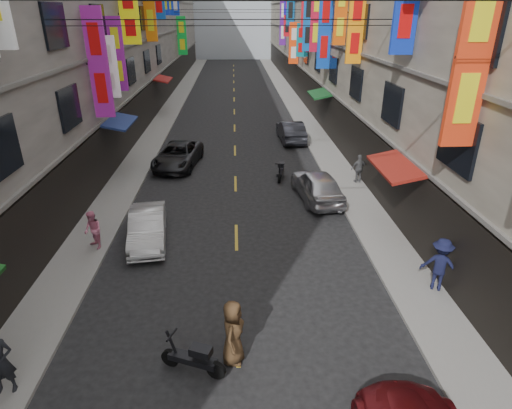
{
  "coord_description": "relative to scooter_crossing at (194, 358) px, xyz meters",
  "views": [
    {
      "loc": [
        0.04,
        2.45,
        8.56
      ],
      "look_at": [
        0.48,
        11.23,
        4.55
      ],
      "focal_mm": 30.0,
      "sensor_mm": 36.0,
      "label": 1
    }
  ],
  "objects": [
    {
      "name": "sidewalk_left",
      "position": [
        -4.86,
        31.17,
        -0.38
      ],
      "size": [
        2.0,
        90.0,
        0.12
      ],
      "primitive_type": "cube",
      "color": "slate",
      "rests_on": "ground"
    },
    {
      "name": "car_left_far",
      "position": [
        -2.26,
        16.2,
        0.23
      ],
      "size": [
        2.94,
        5.14,
        1.35
      ],
      "primitive_type": "imported",
      "rotation": [
        0.0,
        0.0,
        -0.15
      ],
      "color": "black",
      "rests_on": "ground"
    },
    {
      "name": "car_right_mid",
      "position": [
        5.14,
        10.88,
        0.31
      ],
      "size": [
        2.31,
        4.59,
        1.5
      ],
      "primitive_type": "imported",
      "rotation": [
        0.0,
        0.0,
        3.27
      ],
      "color": "#B5B5BA",
      "rests_on": "ground"
    },
    {
      "name": "pedestrian_rnear",
      "position": [
        7.74,
        3.11,
        0.6
      ],
      "size": [
        1.34,
        1.09,
        1.84
      ],
      "primitive_type": "imported",
      "rotation": [
        0.0,
        0.0,
        2.67
      ],
      "color": "#121534",
      "rests_on": "sidewalk_right"
    },
    {
      "name": "pedestrian_lfar",
      "position": [
        -4.34,
        6.38,
        0.44
      ],
      "size": [
        0.88,
        0.89,
        1.53
      ],
      "primitive_type": "imported",
      "rotation": [
        0.0,
        0.0,
        -0.84
      ],
      "color": "pink",
      "rests_on": "sidewalk_left"
    },
    {
      "name": "overhead_cables",
      "position": [
        1.14,
        19.17,
        8.36
      ],
      "size": [
        14.0,
        38.04,
        1.24
      ],
      "color": "black",
      "rests_on": "ground"
    },
    {
      "name": "scooter_crossing",
      "position": [
        0.0,
        0.0,
        0.0
      ],
      "size": [
        1.72,
        0.84,
        1.14
      ],
      "rotation": [
        0.0,
        0.0,
        1.19
      ],
      "color": "black",
      "rests_on": "ground"
    },
    {
      "name": "lane_markings",
      "position": [
        1.14,
        28.17,
        -0.44
      ],
      "size": [
        0.12,
        80.2,
        0.01
      ],
      "color": "gold",
      "rests_on": "ground"
    },
    {
      "name": "sidewalk_right",
      "position": [
        7.14,
        31.17,
        -0.38
      ],
      "size": [
        2.0,
        90.0,
        0.12
      ],
      "primitive_type": "cube",
      "color": "slate",
      "rests_on": "ground"
    },
    {
      "name": "car_left_mid",
      "position": [
        -2.41,
        6.98,
        0.2
      ],
      "size": [
        1.87,
        4.06,
        1.29
      ],
      "primitive_type": "imported",
      "rotation": [
        0.0,
        0.0,
        0.13
      ],
      "color": "silver",
      "rests_on": "ground"
    },
    {
      "name": "pedestrian_crossing",
      "position": [
        1.02,
        0.35,
        0.49
      ],
      "size": [
        0.81,
        1.03,
        1.87
      ],
      "primitive_type": "imported",
      "rotation": [
        0.0,
        0.0,
        1.34
      ],
      "color": "#4C351E",
      "rests_on": "ground"
    },
    {
      "name": "car_right_far",
      "position": [
        5.14,
        21.26,
        0.28
      ],
      "size": [
        1.76,
        4.47,
        1.45
      ],
      "primitive_type": "imported",
      "rotation": [
        0.0,
        0.0,
        3.19
      ],
      "color": "#282930",
      "rests_on": "ground"
    },
    {
      "name": "scooter_far_right",
      "position": [
        3.65,
        13.83,
        0.0
      ],
      "size": [
        0.64,
        1.79,
        1.14
      ],
      "rotation": [
        0.0,
        0.0,
        2.94
      ],
      "color": "black",
      "rests_on": "ground"
    },
    {
      "name": "pedestrian_rfar",
      "position": [
        7.72,
        12.77,
        0.44
      ],
      "size": [
        0.98,
        0.66,
        1.53
      ],
      "primitive_type": "imported",
      "rotation": [
        0.0,
        0.0,
        3.32
      ],
      "color": "#545557",
      "rests_on": "sidewalk_right"
    },
    {
      "name": "street_awnings",
      "position": [
        -0.12,
        15.17,
        2.56
      ],
      "size": [
        13.99,
        35.2,
        0.41
      ],
      "color": "#134917",
      "rests_on": "ground"
    },
    {
      "name": "shop_signage",
      "position": [
        1.16,
        24.47,
        8.68
      ],
      "size": [
        14.0,
        55.0,
        12.01
      ],
      "color": "#1021BC",
      "rests_on": "ground"
    }
  ]
}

